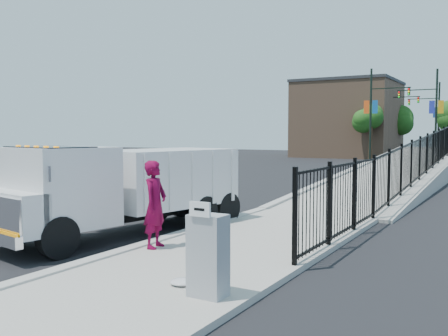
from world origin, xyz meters
The scene contains 17 objects.
ground centered at (0.00, 0.00, 0.00)m, with size 120.00×120.00×0.00m, color black.
sidewalk centered at (1.93, -2.00, 0.06)m, with size 3.55×12.00×0.12m, color #9E998E.
curb centered at (0.00, -2.00, 0.08)m, with size 0.30×12.00×0.16m, color #ADAAA3.
ramp centered at (2.12, 16.00, 0.00)m, with size 3.95×24.00×1.70m, color #9E998E.
iron_fence centered at (3.55, 12.00, 0.90)m, with size 0.10×28.00×1.80m, color black.
truck centered at (-1.51, -1.12, 1.31)m, with size 3.35×7.06×2.32m.
worker centered at (0.40, -2.17, 1.06)m, with size 0.69×0.45×1.89m, color maroon.
utility_cabinet centered at (3.10, -4.33, 0.75)m, with size 0.55×0.40×1.25m, color gray.
arrow_sign centered at (3.10, -4.55, 1.48)m, with size 0.35×0.04×0.22m, color white.
debris centered at (2.43, -4.06, 0.17)m, with size 0.40×0.40×0.10m, color silver.
light_pole_0 centered at (-3.27, 32.12, 4.36)m, with size 3.77×0.22×8.00m.
light_pole_1 centered at (0.89, 34.97, 4.36)m, with size 3.78×0.22×8.00m.
light_pole_2 centered at (-4.30, 43.14, 4.36)m, with size 3.77×0.22×8.00m.
light_pole_3 centered at (-0.39, 46.97, 4.36)m, with size 3.78×0.22×8.00m.
tree_0 centered at (-4.91, 37.67, 3.93)m, with size 2.35×2.35×5.17m.
tree_2 centered at (-4.21, 47.46, 3.97)m, with size 3.04×3.04×5.52m.
building centered at (-9.00, 44.00, 4.00)m, with size 10.00×10.00×8.00m, color #8C664C.
Camera 1 is at (7.05, -10.61, 2.59)m, focal length 40.00 mm.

